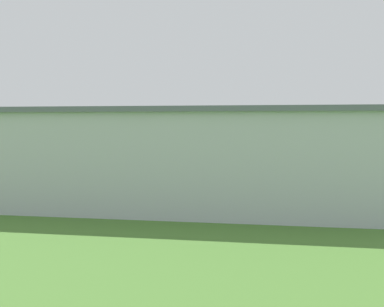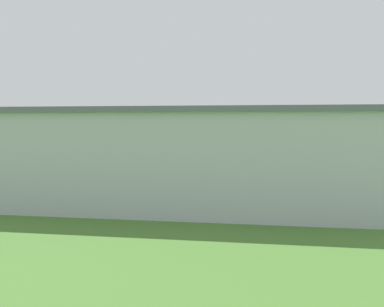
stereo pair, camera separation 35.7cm
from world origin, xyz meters
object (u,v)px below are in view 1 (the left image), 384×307
(car_red, at_px, (5,173))
(person_crossing_taxiway, at_px, (381,181))
(windsock, at_px, (224,133))
(hangar, at_px, (135,157))
(person_beside_truck, at_px, (106,170))
(biplane, at_px, (206,144))
(person_watching_takeoff, at_px, (318,179))
(person_near_hangar_door, at_px, (369,181))
(person_by_parked_cars, at_px, (53,168))

(car_red, xyz_separation_m, person_crossing_taxiway, (-37.39, -1.63, -0.03))
(car_red, xyz_separation_m, windsock, (-18.89, -23.14, 3.75))
(person_crossing_taxiway, bearing_deg, hangar, 35.97)
(windsock, bearing_deg, hangar, 90.15)
(person_beside_truck, bearing_deg, person_crossing_taxiway, 172.35)
(biplane, height_order, person_watching_takeoff, biplane)
(person_near_hangar_door, bearing_deg, person_by_parked_cars, -9.56)
(hangar, relative_size, biplane, 4.29)
(person_near_hangar_door, bearing_deg, hangar, 35.17)
(person_beside_truck, relative_size, windsock, 0.30)
(person_beside_truck, height_order, windsock, windsock)
(hangar, relative_size, windsock, 6.99)
(windsock, bearing_deg, person_by_parked_cars, 45.58)
(biplane, relative_size, person_by_parked_cars, 5.20)
(person_watching_takeoff, bearing_deg, person_beside_truck, -6.99)
(person_near_hangar_door, distance_m, person_by_parked_cars, 34.47)
(biplane, height_order, person_beside_truck, biplane)
(person_crossing_taxiway, bearing_deg, biplane, -38.57)
(person_crossing_taxiway, relative_size, person_watching_takeoff, 1.07)
(person_near_hangar_door, relative_size, windsock, 0.34)
(hangar, bearing_deg, person_near_hangar_door, -144.83)
(person_beside_truck, bearing_deg, biplane, -125.30)
(biplane, xyz_separation_m, windsock, (-1.34, -5.69, 1.34))
(hangar, relative_size, person_by_parked_cars, 22.30)
(person_watching_takeoff, bearing_deg, car_red, 4.73)
(biplane, distance_m, windsock, 6.00)
(car_red, height_order, person_beside_truck, car_red)
(biplane, relative_size, person_beside_truck, 5.38)
(person_by_parked_cars, bearing_deg, person_crossing_taxiway, 172.72)
(person_by_parked_cars, relative_size, person_watching_takeoff, 1.06)
(person_crossing_taxiway, height_order, person_watching_takeoff, person_crossing_taxiway)
(biplane, distance_m, person_crossing_taxiway, 25.49)
(hangar, xyz_separation_m, windsock, (0.09, -34.87, 1.04))
(person_near_hangar_door, distance_m, person_beside_truck, 27.62)
(car_red, height_order, person_watching_takeoff, car_red)
(person_near_hangar_door, height_order, person_beside_truck, person_near_hangar_door)
(car_red, bearing_deg, person_by_parked_cars, -109.85)
(person_watching_takeoff, distance_m, windsock, 24.57)
(person_beside_truck, distance_m, person_watching_takeoff, 23.00)
(person_beside_truck, distance_m, windsock, 20.61)
(person_beside_truck, bearing_deg, hangar, 120.06)
(person_crossing_taxiway, bearing_deg, person_near_hangar_door, 45.96)
(hangar, distance_m, biplane, 29.22)
(car_red, relative_size, person_watching_takeoff, 2.90)
(hangar, height_order, car_red, hangar)
(car_red, distance_m, person_near_hangar_door, 36.20)
(person_beside_truck, xyz_separation_m, person_watching_takeoff, (-22.83, 2.80, -0.02))
(person_crossing_taxiway, xyz_separation_m, windsock, (18.50, -21.51, 3.78))
(person_near_hangar_door, xyz_separation_m, person_watching_takeoff, (4.33, -2.23, -0.14))
(person_by_parked_cars, distance_m, windsock, 24.12)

